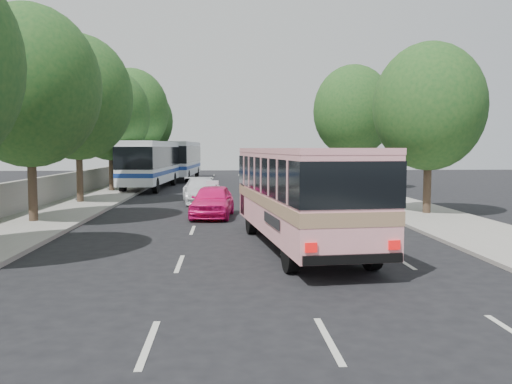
{
  "coord_description": "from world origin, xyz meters",
  "views": [
    {
      "loc": [
        -0.68,
        -16.49,
        3.11
      ],
      "look_at": [
        0.41,
        2.14,
        1.6
      ],
      "focal_mm": 38.0,
      "sensor_mm": 36.0,
      "label": 1
    }
  ],
  "objects": [
    {
      "name": "pink_bus",
      "position": [
        1.67,
        0.19,
        1.94
      ],
      "size": [
        3.52,
        9.98,
        3.12
      ],
      "rotation": [
        0.0,
        0.0,
        0.11
      ],
      "color": "pink",
      "rests_on": "ground"
    },
    {
      "name": "tour_coach_rear",
      "position": [
        -4.99,
        37.51,
        2.24
      ],
      "size": [
        3.35,
        12.57,
        3.73
      ],
      "rotation": [
        0.0,
        0.0,
        -0.05
      ],
      "color": "silver",
      "rests_on": "ground"
    },
    {
      "name": "sidewalk_right",
      "position": [
        8.5,
        20.0,
        0.06
      ],
      "size": [
        4.0,
        90.0,
        0.12
      ],
      "primitive_type": "cube",
      "color": "#9E998E",
      "rests_on": "ground"
    },
    {
      "name": "tree_left_b",
      "position": [
        -8.42,
        5.94,
        5.82
      ],
      "size": [
        5.7,
        5.7,
        8.88
      ],
      "color": "#38281E",
      "rests_on": "ground"
    },
    {
      "name": "taxi_roof_sign",
      "position": [
        -1.23,
        7.92,
        1.56
      ],
      "size": [
        0.56,
        0.23,
        0.18
      ],
      "primitive_type": "cube",
      "rotation": [
        0.0,
        0.0,
        -0.1
      ],
      "color": "silver",
      "rests_on": "pink_taxi"
    },
    {
      "name": "pink_taxi",
      "position": [
        -1.23,
        7.92,
        0.74
      ],
      "size": [
        2.14,
        4.47,
        1.47
      ],
      "primitive_type": "imported",
      "rotation": [
        0.0,
        0.0,
        -0.1
      ],
      "color": "#FA157A",
      "rests_on": "ground"
    },
    {
      "name": "white_pickup",
      "position": [
        -2.0,
        14.23,
        0.71
      ],
      "size": [
        2.53,
        5.09,
        1.42
      ],
      "primitive_type": "imported",
      "rotation": [
        0.0,
        0.0,
        0.11
      ],
      "color": "white",
      "rests_on": "ground"
    },
    {
      "name": "tree_left_f",
      "position": [
        -8.62,
        37.94,
        6.0
      ],
      "size": [
        5.88,
        5.88,
        9.16
      ],
      "color": "#38281E",
      "rests_on": "ground"
    },
    {
      "name": "ground",
      "position": [
        0.0,
        0.0,
        0.0
      ],
      "size": [
        120.0,
        120.0,
        0.0
      ],
      "primitive_type": "plane",
      "color": "black",
      "rests_on": "ground"
    },
    {
      "name": "tree_right_far",
      "position": [
        9.08,
        23.94,
        6.12
      ],
      "size": [
        6.0,
        6.0,
        9.35
      ],
      "color": "#38281E",
      "rests_on": "ground"
    },
    {
      "name": "tree_left_c",
      "position": [
        -8.62,
        13.94,
        6.12
      ],
      "size": [
        6.0,
        6.0,
        9.35
      ],
      "color": "#38281E",
      "rests_on": "ground"
    },
    {
      "name": "tree_left_e",
      "position": [
        -8.42,
        29.94,
        6.43
      ],
      "size": [
        6.3,
        6.3,
        9.82
      ],
      "color": "#38281E",
      "rests_on": "ground"
    },
    {
      "name": "sidewalk_left",
      "position": [
        -8.5,
        20.0,
        0.07
      ],
      "size": [
        4.0,
        90.0,
        0.15
      ],
      "primitive_type": "cube",
      "color": "#9E998E",
      "rests_on": "ground"
    },
    {
      "name": "tour_coach_front",
      "position": [
        -6.3,
        25.26,
        2.17
      ],
      "size": [
        3.3,
        12.2,
        3.61
      ],
      "rotation": [
        0.0,
        0.0,
        -0.06
      ],
      "color": "white",
      "rests_on": "ground"
    },
    {
      "name": "low_wall",
      "position": [
        -10.3,
        20.0,
        0.9
      ],
      "size": [
        0.3,
        90.0,
        1.5
      ],
      "primitive_type": "cube",
      "color": "#9E998E",
      "rests_on": "sidewalk_left"
    },
    {
      "name": "tree_left_d",
      "position": [
        -8.52,
        21.94,
        5.63
      ],
      "size": [
        5.52,
        5.52,
        8.6
      ],
      "color": "#38281E",
      "rests_on": "ground"
    },
    {
      "name": "tree_right_near",
      "position": [
        8.78,
        7.94,
        5.2
      ],
      "size": [
        5.1,
        5.1,
        7.95
      ],
      "color": "#38281E",
      "rests_on": "ground"
    }
  ]
}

